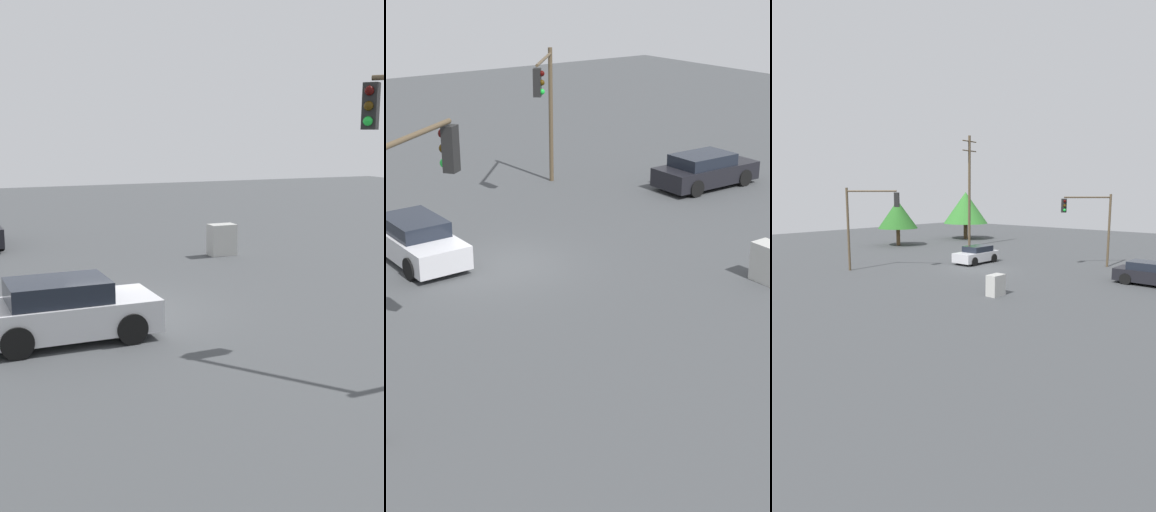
{
  "view_description": "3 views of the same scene",
  "coord_description": "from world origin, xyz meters",
  "views": [
    {
      "loc": [
        -4.85,
        -16.16,
        4.72
      ],
      "look_at": [
        2.28,
        0.43,
        1.21
      ],
      "focal_mm": 45.0,
      "sensor_mm": 36.0,
      "label": 1
    },
    {
      "loc": [
        20.32,
        -11.71,
        9.34
      ],
      "look_at": [
        2.66,
        1.03,
        0.92
      ],
      "focal_mm": 55.0,
      "sensor_mm": 36.0,
      "label": 2
    },
    {
      "loc": [
        23.44,
        19.06,
        5.57
      ],
      "look_at": [
        1.48,
        -0.42,
        1.13
      ],
      "focal_mm": 28.0,
      "sensor_mm": 36.0,
      "label": 3
    }
  ],
  "objects": [
    {
      "name": "sedan_silver",
      "position": [
        -1.94,
        -2.05,
        0.7
      ],
      "size": [
        4.08,
        1.93,
        1.44
      ],
      "rotation": [
        0.0,
        0.0,
        -1.57
      ],
      "color": "silver",
      "rests_on": "ground_plane"
    },
    {
      "name": "ground_plane",
      "position": [
        0.0,
        0.0,
        0.0
      ],
      "size": [
        80.0,
        80.0,
        0.0
      ],
      "primitive_type": "plane",
      "color": "#424447"
    },
    {
      "name": "electrical_cabinet",
      "position": [
        5.87,
        5.86,
        0.6
      ],
      "size": [
        1.02,
        0.65,
        1.21
      ],
      "primitive_type": "cube",
      "color": "#B2B2AD",
      "rests_on": "ground_plane"
    }
  ]
}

